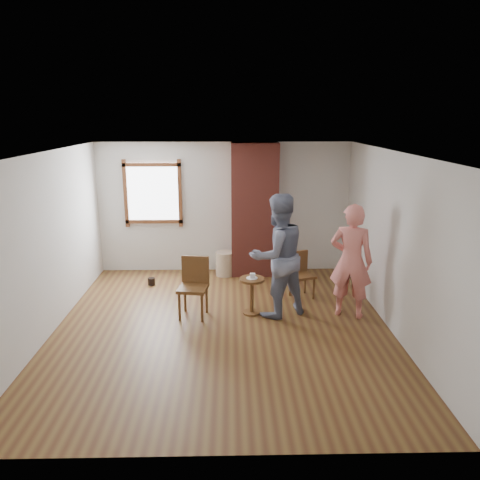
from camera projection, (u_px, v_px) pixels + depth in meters
name	position (u px, v px, depth m)	size (l,w,h in m)	color
ground	(223.00, 327.00, 7.04)	(5.50, 5.50, 0.00)	brown
room_shell	(218.00, 202.00, 7.16)	(5.04, 5.52, 2.62)	silver
brick_chimney	(254.00, 210.00, 9.14)	(0.90, 0.50, 2.60)	#A14439
stoneware_crock	(225.00, 264.00, 9.30)	(0.37, 0.37, 0.48)	#CBB492
dark_pot	(151.00, 281.00, 8.80)	(0.13, 0.13, 0.13)	black
dining_chair_left	(194.00, 283.00, 7.37)	(0.50, 0.50, 0.94)	brown
dining_chair_right	(300.00, 272.00, 8.16)	(0.48, 0.48, 0.80)	brown
side_table	(252.00, 290.00, 7.44)	(0.40, 0.40, 0.60)	brown
cake_plate	(252.00, 278.00, 7.39)	(0.18, 0.18, 0.01)	white
cake_slice	(253.00, 276.00, 7.38)	(0.08, 0.07, 0.06)	white
man	(277.00, 256.00, 7.27)	(0.95, 0.74, 1.96)	#161E3D
person_pink	(351.00, 261.00, 7.25)	(0.66, 0.43, 1.81)	#FC887E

